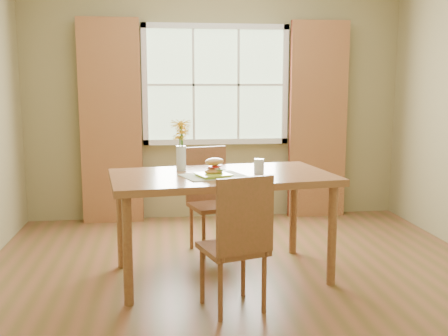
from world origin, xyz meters
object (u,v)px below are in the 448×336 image
croissant_sandwich (214,166)px  water_glass (259,167)px  chair_near (238,238)px  chair_far (210,194)px  dining_table (222,185)px  flower_vase (181,139)px

croissant_sandwich → water_glass: 0.36m
chair_near → croissant_sandwich: croissant_sandwich is taller
chair_near → croissant_sandwich: (-0.09, 0.60, 0.38)m
chair_far → croissant_sandwich: bearing=-109.4°
water_glass → dining_table: bearing=171.3°
flower_vase → croissant_sandwich: bearing=-51.8°
dining_table → chair_near: 0.73m
chair_near → water_glass: water_glass is taller
water_glass → flower_vase: size_ratio=0.29×
water_glass → flower_vase: flower_vase is taller
water_glass → chair_far: bearing=112.5°
chair_near → flower_vase: flower_vase is taller
chair_near → dining_table: bearing=75.1°
croissant_sandwich → flower_vase: flower_vase is taller
flower_vase → chair_near: bearing=-70.1°
chair_near → chair_far: size_ratio=1.00×
chair_near → water_glass: size_ratio=7.94×
chair_far → flower_vase: 0.80m
dining_table → flower_vase: bearing=139.0°
chair_near → flower_vase: bearing=93.1°
chair_far → croissant_sandwich: croissant_sandwich is taller
dining_table → water_glass: size_ratio=15.20×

